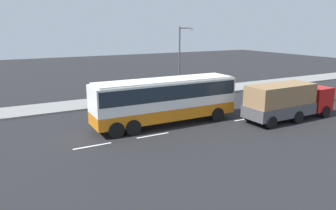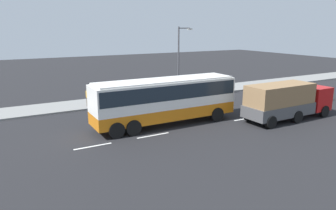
# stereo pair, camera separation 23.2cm
# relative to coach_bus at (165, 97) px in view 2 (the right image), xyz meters

# --- Properties ---
(ground_plane) EXTENTS (120.00, 120.00, 0.00)m
(ground_plane) POSITION_rel_coach_bus_xyz_m (1.55, 0.83, -2.14)
(ground_plane) COLOR black
(sidewalk_curb) EXTENTS (80.00, 4.00, 0.15)m
(sidewalk_curb) POSITION_rel_coach_bus_xyz_m (1.55, 9.11, -2.07)
(sidewalk_curb) COLOR gray
(sidewalk_curb) RESTS_ON ground_plane
(lane_centreline) EXTENTS (30.70, 0.16, 0.01)m
(lane_centreline) POSITION_rel_coach_bus_xyz_m (-3.64, -1.85, -2.14)
(lane_centreline) COLOR white
(lane_centreline) RESTS_ON ground_plane
(coach_bus) EXTENTS (11.08, 2.79, 3.46)m
(coach_bus) POSITION_rel_coach_bus_xyz_m (0.00, 0.00, 0.00)
(coach_bus) COLOR orange
(coach_bus) RESTS_ON ground_plane
(cargo_truck) EXTENTS (7.99, 2.59, 2.92)m
(cargo_truck) POSITION_rel_coach_bus_xyz_m (9.06, -3.52, -0.56)
(cargo_truck) COLOR red
(cargo_truck) RESTS_ON ground_plane
(car_red_compact) EXTENTS (4.83, 2.08, 1.50)m
(car_red_compact) POSITION_rel_coach_bus_xyz_m (15.78, -0.14, -1.34)
(car_red_compact) COLOR #B21919
(car_red_compact) RESTS_ON ground_plane
(pedestrian_near_curb) EXTENTS (0.32, 0.32, 1.61)m
(pedestrian_near_curb) POSITION_rel_coach_bus_xyz_m (-3.66, 8.09, -1.07)
(pedestrian_near_curb) COLOR brown
(pedestrian_near_curb) RESTS_ON sidewalk_curb
(pedestrian_at_crossing) EXTENTS (0.32, 0.32, 1.74)m
(pedestrian_at_crossing) POSITION_rel_coach_bus_xyz_m (3.45, 8.60, -0.98)
(pedestrian_at_crossing) COLOR #38334C
(pedestrian_at_crossing) RESTS_ON sidewalk_curb
(street_lamp) EXTENTS (1.63, 0.24, 7.10)m
(street_lamp) POSITION_rel_coach_bus_xyz_m (5.77, 7.43, 2.06)
(street_lamp) COLOR #47474C
(street_lamp) RESTS_ON sidewalk_curb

